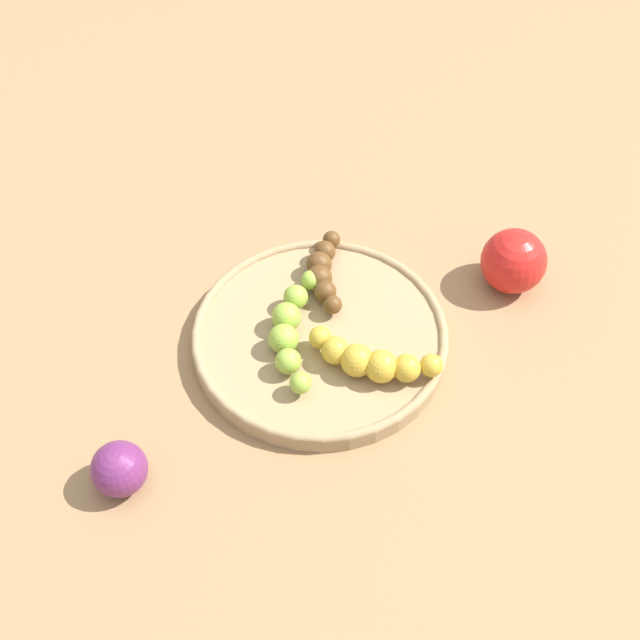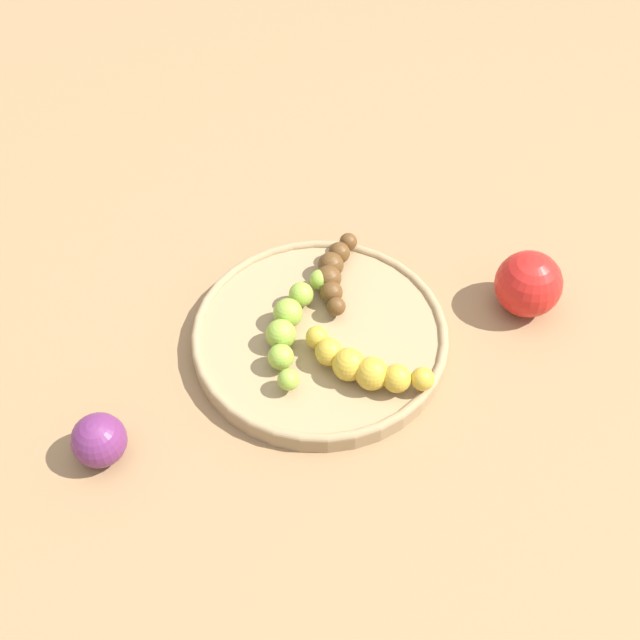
{
  "view_description": "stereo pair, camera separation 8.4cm",
  "coord_description": "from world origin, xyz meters",
  "px_view_note": "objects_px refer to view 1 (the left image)",
  "views": [
    {
      "loc": [
        0.54,
        -0.01,
        0.68
      ],
      "look_at": [
        0.0,
        0.0,
        0.04
      ],
      "focal_mm": 46.12,
      "sensor_mm": 36.0,
      "label": 1
    },
    {
      "loc": [
        0.53,
        0.08,
        0.68
      ],
      "look_at": [
        0.0,
        0.0,
        0.04
      ],
      "focal_mm": 46.12,
      "sensor_mm": 36.0,
      "label": 2
    }
  ],
  "objects_px": {
    "banana_green": "(291,328)",
    "fruit_bowl": "(320,336)",
    "banana_overripe": "(324,271)",
    "banana_spotted": "(370,360)",
    "apple_red": "(514,261)",
    "plum_purple": "(119,469)"
  },
  "relations": [
    {
      "from": "fruit_bowl",
      "to": "banana_spotted",
      "type": "relative_size",
      "value": 1.98
    },
    {
      "from": "apple_red",
      "to": "plum_purple",
      "type": "height_order",
      "value": "apple_red"
    },
    {
      "from": "fruit_bowl",
      "to": "banana_green",
      "type": "relative_size",
      "value": 1.71
    },
    {
      "from": "banana_green",
      "to": "apple_red",
      "type": "relative_size",
      "value": 2.17
    },
    {
      "from": "banana_overripe",
      "to": "apple_red",
      "type": "bearing_deg",
      "value": -176.75
    },
    {
      "from": "fruit_bowl",
      "to": "banana_spotted",
      "type": "bearing_deg",
      "value": 44.23
    },
    {
      "from": "banana_spotted",
      "to": "fruit_bowl",
      "type": "bearing_deg",
      "value": -117.54
    },
    {
      "from": "fruit_bowl",
      "to": "banana_green",
      "type": "height_order",
      "value": "banana_green"
    },
    {
      "from": "banana_green",
      "to": "banana_spotted",
      "type": "distance_m",
      "value": 0.09
    },
    {
      "from": "plum_purple",
      "to": "banana_spotted",
      "type": "bearing_deg",
      "value": 115.78
    },
    {
      "from": "banana_overripe",
      "to": "apple_red",
      "type": "relative_size",
      "value": 1.62
    },
    {
      "from": "banana_green",
      "to": "fruit_bowl",
      "type": "bearing_deg",
      "value": -161.12
    },
    {
      "from": "plum_purple",
      "to": "banana_green",
      "type": "bearing_deg",
      "value": 135.2
    },
    {
      "from": "banana_spotted",
      "to": "apple_red",
      "type": "relative_size",
      "value": 1.88
    },
    {
      "from": "fruit_bowl",
      "to": "banana_overripe",
      "type": "xyz_separation_m",
      "value": [
        -0.07,
        0.01,
        0.02
      ]
    },
    {
      "from": "banana_spotted",
      "to": "apple_red",
      "type": "bearing_deg",
      "value": 147.26
    },
    {
      "from": "banana_spotted",
      "to": "banana_overripe",
      "type": "relative_size",
      "value": 1.16
    },
    {
      "from": "banana_green",
      "to": "banana_overripe",
      "type": "distance_m",
      "value": 0.09
    },
    {
      "from": "fruit_bowl",
      "to": "banana_green",
      "type": "bearing_deg",
      "value": -75.9
    },
    {
      "from": "banana_overripe",
      "to": "fruit_bowl",
      "type": "bearing_deg",
      "value": 86.13
    },
    {
      "from": "banana_spotted",
      "to": "apple_red",
      "type": "height_order",
      "value": "apple_red"
    },
    {
      "from": "apple_red",
      "to": "fruit_bowl",
      "type": "bearing_deg",
      "value": -68.82
    }
  ]
}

